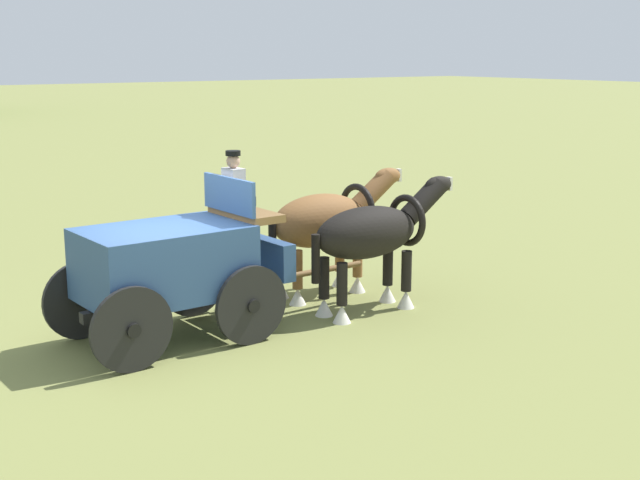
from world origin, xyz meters
name	(u,v)px	position (x,y,z in m)	size (l,w,h in m)	color
ground_plane	(167,341)	(0.00, 0.00, 0.00)	(220.00, 220.00, 0.00)	olive
show_wagon	(172,264)	(0.14, 0.01, 1.19)	(5.41, 2.04, 2.78)	#2D4C7A
draft_horse_near	(326,222)	(3.52, 0.77, 1.33)	(3.00, 1.03, 2.19)	brown
draft_horse_off	(373,235)	(3.58, -0.52, 1.32)	(3.08, 0.96, 2.18)	black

